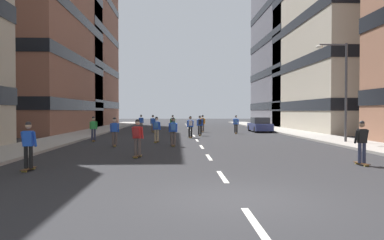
# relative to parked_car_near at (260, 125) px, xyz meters

# --- Properties ---
(ground_plane) EXTENTS (145.70, 145.70, 0.00)m
(ground_plane) POSITION_rel_parked_car_near_xyz_m (-7.18, -4.49, -0.70)
(ground_plane) COLOR #28282B
(sidewalk_left) EXTENTS (3.34, 66.78, 0.14)m
(sidewalk_left) POSITION_rel_parked_car_near_xyz_m (-17.22, -1.45, -0.63)
(sidewalk_left) COLOR #9E9991
(sidewalk_left) RESTS_ON ground_plane
(sidewalk_right) EXTENTS (3.34, 66.78, 0.14)m
(sidewalk_right) POSITION_rel_parked_car_near_xyz_m (2.87, -1.45, -0.63)
(sidewalk_right) COLOR #9E9991
(sidewalk_right) RESTS_ON ground_plane
(lane_markings) EXTENTS (0.16, 57.20, 0.01)m
(lane_markings) POSITION_rel_parked_car_near_xyz_m (-7.18, -3.27, -0.70)
(lane_markings) COLOR silver
(lane_markings) RESTS_ON ground_plane
(building_left_mid) EXTENTS (12.55, 21.30, 28.03)m
(building_left_mid) POSITION_rel_parked_car_near_xyz_m (-25.10, 2.67, 13.40)
(building_left_mid) COLOR brown
(building_left_mid) RESTS_ON ground_plane
(building_left_far) EXTENTS (12.55, 18.61, 26.17)m
(building_left_far) POSITION_rel_parked_car_near_xyz_m (-25.10, 17.57, 12.48)
(building_left_far) COLOR brown
(building_left_far) RESTS_ON ground_plane
(building_right_mid) EXTENTS (12.55, 19.35, 27.55)m
(building_right_mid) POSITION_rel_parked_car_near_xyz_m (10.75, 2.67, 13.17)
(building_right_mid) COLOR #BCB29E
(building_right_mid) RESTS_ON ground_plane
(building_right_far) EXTENTS (12.55, 18.88, 24.58)m
(building_right_far) POSITION_rel_parked_car_near_xyz_m (10.75, 17.57, 11.68)
(building_right_far) COLOR slate
(building_right_far) RESTS_ON ground_plane
(parked_car_near) EXTENTS (1.82, 4.40, 1.52)m
(parked_car_near) POSITION_rel_parked_car_near_xyz_m (0.00, 0.00, 0.00)
(parked_car_near) COLOR navy
(parked_car_near) RESTS_ON ground_plane
(streetlamp_right) EXTENTS (2.13, 0.30, 6.50)m
(streetlamp_right) POSITION_rel_parked_car_near_xyz_m (2.17, -13.95, 3.44)
(streetlamp_right) COLOR #3F3F44
(streetlamp_right) RESTS_ON sidewalk_right
(skater_0) EXTENTS (0.53, 0.90, 1.78)m
(skater_0) POSITION_rel_parked_car_near_xyz_m (-6.65, -5.70, 0.32)
(skater_0) COLOR brown
(skater_0) RESTS_ON ground_plane
(skater_1) EXTENTS (0.56, 0.92, 1.78)m
(skater_1) POSITION_rel_parked_car_near_xyz_m (-10.51, -20.67, 0.32)
(skater_1) COLOR brown
(skater_1) RESTS_ON ground_plane
(skater_2) EXTENTS (0.54, 0.91, 1.78)m
(skater_2) POSITION_rel_parked_car_near_xyz_m (-14.01, -24.33, 0.29)
(skater_2) COLOR brown
(skater_2) RESTS_ON ground_plane
(skater_3) EXTENTS (0.53, 0.90, 1.78)m
(skater_3) POSITION_rel_parked_car_near_xyz_m (-12.65, 3.08, 0.29)
(skater_3) COLOR brown
(skater_3) RESTS_ON ground_plane
(skater_4) EXTENTS (0.56, 0.92, 1.78)m
(skater_4) POSITION_rel_parked_car_near_xyz_m (-2.98, -2.81, 0.32)
(skater_4) COLOR brown
(skater_4) RESTS_ON ground_plane
(skater_5) EXTENTS (0.54, 0.91, 1.78)m
(skater_5) POSITION_rel_parked_car_near_xyz_m (-1.33, -23.51, 0.29)
(skater_5) COLOR brown
(skater_5) RESTS_ON ground_plane
(skater_6) EXTENTS (0.56, 0.92, 1.78)m
(skater_6) POSITION_rel_parked_car_near_xyz_m (-14.63, -11.36, 0.29)
(skater_6) COLOR brown
(skater_6) RESTS_ON ground_plane
(skater_7) EXTENTS (0.54, 0.91, 1.78)m
(skater_7) POSITION_rel_parked_car_near_xyz_m (-8.90, -15.31, 0.32)
(skater_7) COLOR brown
(skater_7) RESTS_ON ground_plane
(skater_8) EXTENTS (0.56, 0.92, 1.78)m
(skater_8) POSITION_rel_parked_car_near_xyz_m (-10.07, -12.57, 0.32)
(skater_8) COLOR brown
(skater_8) RESTS_ON ground_plane
(skater_9) EXTENTS (0.56, 0.92, 1.78)m
(skater_9) POSITION_rel_parked_car_near_xyz_m (-12.48, -15.21, 0.29)
(skater_9) COLOR brown
(skater_9) RESTS_ON ground_plane
(skater_10) EXTENTS (0.55, 0.92, 1.78)m
(skater_10) POSITION_rel_parked_car_near_xyz_m (-6.03, -0.36, 0.32)
(skater_10) COLOR brown
(skater_10) RESTS_ON ground_plane
(skater_11) EXTENTS (0.55, 0.92, 1.78)m
(skater_11) POSITION_rel_parked_car_near_xyz_m (-7.58, -8.38, 0.32)
(skater_11) COLOR brown
(skater_11) RESTS_ON ground_plane
(skater_12) EXTENTS (0.56, 0.92, 1.78)m
(skater_12) POSITION_rel_parked_car_near_xyz_m (-11.13, -0.12, 0.29)
(skater_12) COLOR brown
(skater_12) RESTS_ON ground_plane
(skater_13) EXTENTS (0.57, 0.92, 1.78)m
(skater_13) POSITION_rel_parked_car_near_xyz_m (-9.09, -0.81, 0.32)
(skater_13) COLOR brown
(skater_13) RESTS_ON ground_plane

